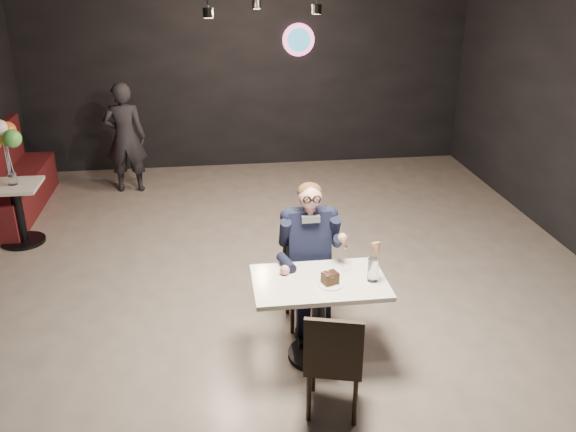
{
  "coord_description": "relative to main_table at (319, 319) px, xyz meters",
  "views": [
    {
      "loc": [
        -0.65,
        -5.2,
        3.21
      ],
      "look_at": [
        0.0,
        -0.28,
        1.08
      ],
      "focal_mm": 38.0,
      "sensor_mm": 36.0,
      "label": 1
    }
  ],
  "objects": [
    {
      "name": "floor",
      "position": [
        -0.18,
        0.88,
        -0.38
      ],
      "size": [
        9.0,
        9.0,
        0.0
      ],
      "primitive_type": "plane",
      "color": "gray",
      "rests_on": "ground"
    },
    {
      "name": "wall_sign",
      "position": [
        0.62,
        5.35,
        1.62
      ],
      "size": [
        0.5,
        0.06,
        0.5
      ],
      "primitive_type": null,
      "color": "pink",
      "rests_on": "floor"
    },
    {
      "name": "main_table",
      "position": [
        0.0,
        0.0,
        0.0
      ],
      "size": [
        1.1,
        0.7,
        0.75
      ],
      "primitive_type": "cube",
      "color": "white",
      "rests_on": "floor"
    },
    {
      "name": "chair_far",
      "position": [
        0.0,
        0.55,
        0.09
      ],
      "size": [
        0.42,
        0.46,
        0.92
      ],
      "primitive_type": "cube",
      "color": "black",
      "rests_on": "floor"
    },
    {
      "name": "chair_near",
      "position": [
        0.0,
        -0.65,
        0.09
      ],
      "size": [
        0.53,
        0.56,
        0.92
      ],
      "primitive_type": "cube",
      "rotation": [
        0.0,
        0.0,
        -0.27
      ],
      "color": "black",
      "rests_on": "floor"
    },
    {
      "name": "seated_man",
      "position": [
        0.0,
        0.55,
        0.34
      ],
      "size": [
        0.6,
        0.8,
        1.44
      ],
      "primitive_type": "cube",
      "color": "black",
      "rests_on": "floor"
    },
    {
      "name": "dessert_plate",
      "position": [
        0.08,
        -0.09,
        0.38
      ],
      "size": [
        0.2,
        0.2,
        0.01
      ],
      "primitive_type": "cylinder",
      "color": "white",
      "rests_on": "main_table"
    },
    {
      "name": "cake_slice",
      "position": [
        0.07,
        -0.07,
        0.43
      ],
      "size": [
        0.15,
        0.13,
        0.09
      ],
      "primitive_type": "cube",
      "rotation": [
        0.0,
        0.0,
        0.35
      ],
      "color": "black",
      "rests_on": "dessert_plate"
    },
    {
      "name": "mint_leaf",
      "position": [
        0.07,
        -0.11,
        0.47
      ],
      "size": [
        0.06,
        0.04,
        0.01
      ],
      "primitive_type": "ellipsoid",
      "color": "#297F3C",
      "rests_on": "cake_slice"
    },
    {
      "name": "sundae_glass",
      "position": [
        0.43,
        -0.06,
        0.47
      ],
      "size": [
        0.09,
        0.09,
        0.2
      ],
      "primitive_type": "cylinder",
      "color": "silver",
      "rests_on": "main_table"
    },
    {
      "name": "wafer_cone",
      "position": [
        0.46,
        -0.03,
        0.63
      ],
      "size": [
        0.09,
        0.09,
        0.14
      ],
      "primitive_type": "cone",
      "rotation": [
        0.0,
        0.0,
        0.26
      ],
      "color": "tan",
      "rests_on": "sundae_glass"
    },
    {
      "name": "booth_bench",
      "position": [
        -3.43,
        3.72,
        0.18
      ],
      "size": [
        0.55,
        2.21,
        1.11
      ],
      "primitive_type": "cube",
      "color": "#400D11",
      "rests_on": "floor"
    },
    {
      "name": "side_table",
      "position": [
        -3.13,
        2.72,
        -0.01
      ],
      "size": [
        0.58,
        0.58,
        0.72
      ],
      "primitive_type": "cube",
      "color": "white",
      "rests_on": "floor"
    },
    {
      "name": "balloon_vase",
      "position": [
        -3.13,
        2.72,
        0.45
      ],
      "size": [
        0.11,
        0.11,
        0.16
      ],
      "primitive_type": "cylinder",
      "color": "silver",
      "rests_on": "side_table"
    },
    {
      "name": "balloon_bunch",
      "position": [
        -3.13,
        2.72,
        0.84
      ],
      "size": [
        0.38,
        0.38,
        0.63
      ],
      "primitive_type": "cube",
      "color": "gold",
      "rests_on": "balloon_vase"
    },
    {
      "name": "passerby",
      "position": [
        -2.03,
        4.39,
        0.42
      ],
      "size": [
        0.59,
        0.39,
        1.6
      ],
      "primitive_type": "imported",
      "rotation": [
        0.0,
        0.0,
        3.12
      ],
      "color": "black",
      "rests_on": "floor"
    }
  ]
}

